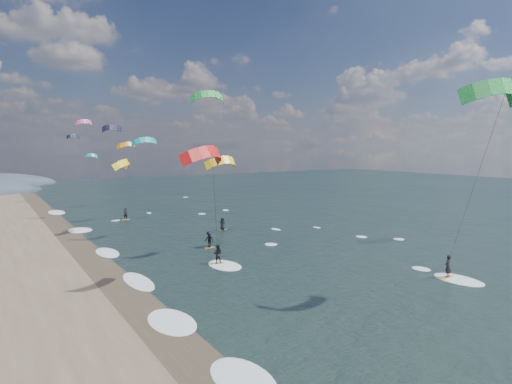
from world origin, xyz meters
TOP-DOWN VIEW (x-y plane):
  - ground at (0.00, 0.00)m, footprint 260.00×260.00m
  - wet_sand_strip at (-12.00, 10.00)m, footprint 3.00×240.00m
  - kitesurfer_near_a at (8.31, -2.95)m, footprint 7.98×8.65m
  - kitesurfer_near_b at (-4.95, 11.83)m, footprint 7.20×8.85m
  - far_kitesurfers at (0.77, 28.53)m, footprint 9.48×23.50m
  - bg_kite_field at (-1.08, 47.83)m, footprint 10.53×75.27m
  - shoreline_surf at (-10.80, 14.75)m, footprint 2.40×79.40m

SIDE VIEW (x-z plane):
  - ground at x=0.00m, z-range 0.00..0.00m
  - shoreline_surf at x=-10.80m, z-range -0.06..0.06m
  - wet_sand_strip at x=-12.00m, z-range 0.00..0.01m
  - far_kitesurfers at x=0.77m, z-range -0.02..1.79m
  - kitesurfer_near_b at x=-4.95m, z-range 1.56..13.29m
  - kitesurfer_near_a at x=8.31m, z-range 4.22..19.84m
  - bg_kite_field at x=-1.08m, z-range 7.79..16.93m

